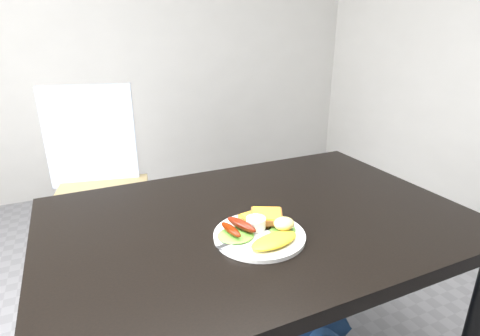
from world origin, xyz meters
name	(u,v)px	position (x,y,z in m)	size (l,w,h in m)	color
room_back_panel	(121,16)	(0.00, 2.25, 1.35)	(4.00, 0.04, 2.70)	silver
dining_table	(258,222)	(0.00, 0.00, 0.73)	(1.20, 0.80, 0.04)	black
dining_chair	(102,198)	(-0.37, 1.01, 0.45)	(0.46, 0.46, 0.05)	#9F8858
person	(280,168)	(0.34, 0.45, 0.69)	(0.50, 0.33, 1.38)	navy
plate	(259,235)	(-0.05, -0.11, 0.76)	(0.24, 0.24, 0.01)	white
lettuce_left	(236,235)	(-0.12, -0.10, 0.77)	(0.09, 0.09, 0.01)	#349022
lettuce_right	(283,230)	(0.01, -0.12, 0.77)	(0.07, 0.06, 0.01)	#529533
omelette	(274,241)	(-0.04, -0.17, 0.77)	(0.13, 0.06, 0.02)	yellow
sausage_a	(231,230)	(-0.13, -0.09, 0.78)	(0.02, 0.08, 0.02)	#621E05
sausage_b	(241,225)	(-0.09, -0.08, 0.78)	(0.02, 0.10, 0.02)	#5A0A09
ramekin	(256,223)	(-0.05, -0.09, 0.78)	(0.05, 0.05, 0.03)	white
toast_a	(258,219)	(-0.03, -0.05, 0.77)	(0.08, 0.08, 0.01)	olive
toast_b	(267,216)	(-0.01, -0.07, 0.78)	(0.08, 0.08, 0.01)	olive
potato_salad	(284,224)	(0.01, -0.13, 0.79)	(0.06, 0.05, 0.03)	beige
fork	(245,238)	(-0.10, -0.12, 0.76)	(0.17, 0.01, 0.00)	#ADAFB7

